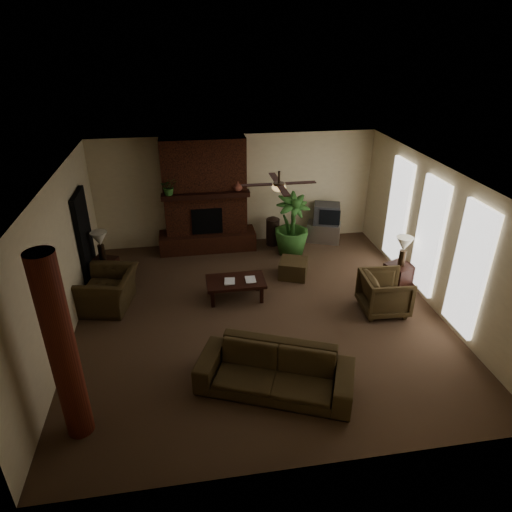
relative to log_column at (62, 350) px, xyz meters
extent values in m
plane|color=brown|center=(2.95, 2.40, -1.40)|extent=(7.00, 7.00, 0.00)
plane|color=silver|center=(2.95, 2.40, 1.40)|extent=(7.00, 7.00, 0.00)
plane|color=beige|center=(2.95, 5.90, 0.00)|extent=(7.00, 0.00, 7.00)
plane|color=beige|center=(2.95, -1.10, 0.00)|extent=(7.00, 0.00, 7.00)
plane|color=beige|center=(-0.55, 2.40, 0.00)|extent=(0.00, 7.00, 7.00)
plane|color=beige|center=(6.45, 2.40, 0.00)|extent=(0.00, 7.00, 7.00)
cube|color=#502415|center=(2.15, 5.65, 0.00)|extent=(2.00, 0.50, 2.80)
cube|color=#502415|center=(2.15, 5.55, -1.17)|extent=(2.40, 0.70, 0.45)
cube|color=black|center=(2.15, 5.39, -0.58)|extent=(0.75, 0.04, 0.65)
cube|color=black|center=(2.15, 5.37, 0.10)|extent=(2.10, 0.28, 0.12)
cube|color=white|center=(6.40, 4.00, -0.05)|extent=(0.08, 0.85, 2.35)
cube|color=white|center=(6.40, 2.60, -0.05)|extent=(0.08, 0.85, 2.35)
cube|color=white|center=(6.40, 1.20, -0.05)|extent=(0.08, 0.85, 2.35)
cylinder|color=maroon|center=(0.00, 0.00, 0.00)|extent=(0.36, 0.36, 2.80)
cube|color=black|center=(-0.49, 4.20, -0.35)|extent=(0.10, 1.00, 2.10)
cylinder|color=#322316|center=(3.35, 2.70, 1.28)|extent=(0.04, 0.04, 0.24)
cylinder|color=#322316|center=(3.35, 2.70, 1.16)|extent=(0.20, 0.20, 0.06)
ellipsoid|color=#F2BF72|center=(3.35, 2.70, 1.10)|extent=(0.26, 0.26, 0.14)
cube|color=black|center=(3.75, 2.70, 1.17)|extent=(0.55, 0.12, 0.01)
cube|color=black|center=(2.95, 2.70, 1.17)|extent=(0.55, 0.12, 0.01)
cube|color=black|center=(3.35, 3.10, 1.17)|extent=(0.12, 0.55, 0.01)
cube|color=black|center=(3.35, 2.30, 1.17)|extent=(0.12, 0.55, 0.01)
imported|color=#42331C|center=(2.85, 0.36, -0.93)|extent=(2.47, 1.56, 0.93)
imported|color=#42331C|center=(0.02, 3.20, -0.90)|extent=(0.96, 1.27, 1.00)
imported|color=#42331C|center=(5.41, 2.15, -0.95)|extent=(0.86, 0.91, 0.89)
cube|color=black|center=(2.57, 3.08, -1.00)|extent=(1.20, 0.70, 0.06)
cube|color=black|center=(2.07, 2.83, -1.21)|extent=(0.07, 0.07, 0.37)
cube|color=black|center=(3.07, 2.83, -1.21)|extent=(0.07, 0.07, 0.37)
cube|color=black|center=(2.07, 3.33, -1.21)|extent=(0.07, 0.07, 0.37)
cube|color=black|center=(3.07, 3.33, -1.21)|extent=(0.07, 0.07, 0.37)
cube|color=#42331C|center=(3.97, 3.80, -1.20)|extent=(0.77, 0.77, 0.40)
cube|color=#B1B1B3|center=(5.20, 5.55, -1.15)|extent=(0.97, 0.78, 0.50)
cube|color=#38383B|center=(5.25, 5.55, -0.64)|extent=(0.77, 0.67, 0.52)
cube|color=black|center=(5.25, 5.29, -0.64)|extent=(0.50, 0.19, 0.40)
cylinder|color=#32231B|center=(3.83, 5.55, -1.05)|extent=(0.34, 0.34, 0.70)
sphere|color=#32231B|center=(3.83, 5.55, -0.80)|extent=(0.34, 0.34, 0.34)
imported|color=#315F26|center=(4.18, 4.97, -0.97)|extent=(1.27, 1.72, 0.86)
cube|color=black|center=(-0.20, 4.21, -1.12)|extent=(0.65, 0.65, 0.55)
cylinder|color=#322316|center=(-0.20, 4.23, -0.67)|extent=(0.18, 0.18, 0.35)
cone|color=white|center=(-0.20, 4.23, -0.35)|extent=(0.45, 0.45, 0.30)
cube|color=black|center=(6.10, 2.96, -1.12)|extent=(0.65, 0.65, 0.55)
cylinder|color=#322316|center=(6.10, 2.95, -0.67)|extent=(0.17, 0.17, 0.35)
cone|color=white|center=(6.10, 2.95, -0.35)|extent=(0.44, 0.44, 0.30)
imported|color=#315F26|center=(1.31, 5.34, 0.32)|extent=(0.41, 0.44, 0.33)
imported|color=brown|center=(2.93, 5.40, 0.27)|extent=(0.26, 0.26, 0.22)
imported|color=#999999|center=(2.33, 3.04, -0.83)|extent=(0.22, 0.05, 0.29)
imported|color=#999999|center=(2.77, 3.04, -0.82)|extent=(0.21, 0.03, 0.29)
camera|label=1|loc=(1.71, -4.88, 3.66)|focal=31.52mm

